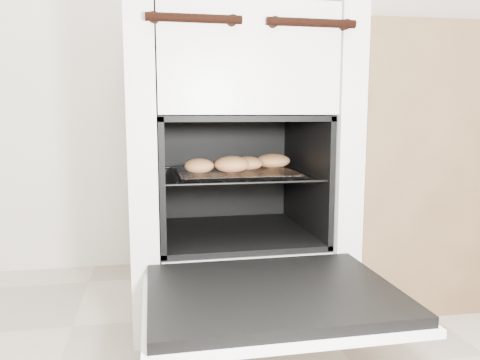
# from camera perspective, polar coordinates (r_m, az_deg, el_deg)

# --- Properties ---
(stove) EXTENTS (0.59, 0.66, 0.90)m
(stove) POSITION_cam_1_polar(r_m,az_deg,el_deg) (1.43, -1.09, 2.74)
(stove) COLOR silver
(stove) RESTS_ON ground
(oven_door) EXTENTS (0.53, 0.41, 0.04)m
(oven_door) POSITION_cam_1_polar(r_m,az_deg,el_deg) (1.01, 3.91, -13.93)
(oven_door) COLOR black
(oven_door) RESTS_ON stove
(oven_rack) EXTENTS (0.43, 0.41, 0.01)m
(oven_rack) POSITION_cam_1_polar(r_m,az_deg,el_deg) (1.37, -0.62, 0.80)
(oven_rack) COLOR black
(oven_rack) RESTS_ON stove
(foil_sheet) EXTENTS (0.33, 0.29, 0.01)m
(foil_sheet) POSITION_cam_1_polar(r_m,az_deg,el_deg) (1.35, -0.47, 0.95)
(foil_sheet) COLOR white
(foil_sheet) RESTS_ON oven_rack
(baked_rolls) EXTENTS (0.36, 0.23, 0.05)m
(baked_rolls) POSITION_cam_1_polar(r_m,az_deg,el_deg) (1.36, 0.32, 2.07)
(baked_rolls) COLOR tan
(baked_rolls) RESTS_ON foil_sheet
(counter) EXTENTS (0.83, 0.57, 0.82)m
(counter) POSITION_cam_1_polar(r_m,az_deg,el_deg) (1.72, 23.74, 1.95)
(counter) COLOR brown
(counter) RESTS_ON ground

